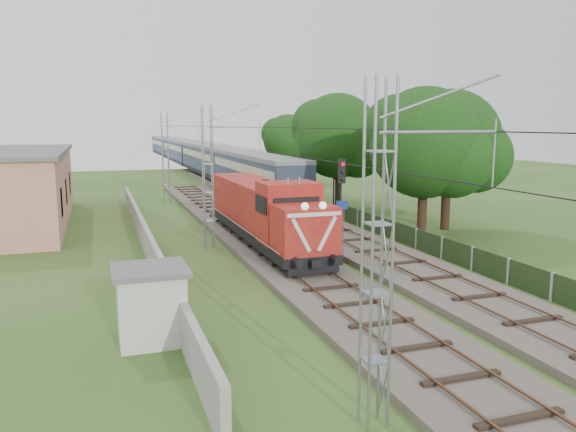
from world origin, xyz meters
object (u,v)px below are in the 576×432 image
object	(u,v)px
locomotive	(264,211)
relay_hut	(151,304)
coach_rake	(192,153)
signal_post	(341,192)

from	to	relation	value
locomotive	relay_hut	bearing A→B (deg)	-121.14
relay_hut	coach_rake	bearing A→B (deg)	79.61
coach_rake	relay_hut	world-z (taller)	coach_rake
coach_rake	signal_post	world-z (taller)	signal_post
coach_rake	relay_hut	size ratio (longest dim) A/B	38.18
locomotive	relay_hut	distance (m)	14.34
signal_post	relay_hut	world-z (taller)	signal_post
coach_rake	signal_post	size ratio (longest dim) A/B	17.78
coach_rake	relay_hut	distance (m)	68.77
coach_rake	locomotive	bearing A→B (deg)	-95.16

